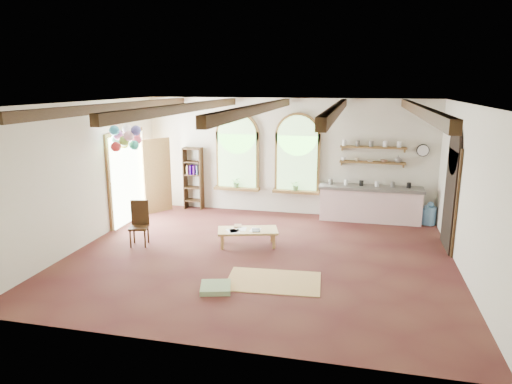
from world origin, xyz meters
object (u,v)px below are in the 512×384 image
(kitchen_counter, at_px, (370,203))
(coffee_table, at_px, (248,231))
(balloon_cluster, at_px, (126,138))
(side_chair, at_px, (139,233))

(kitchen_counter, bearing_deg, coffee_table, -136.08)
(kitchen_counter, bearing_deg, balloon_cluster, -157.06)
(kitchen_counter, height_order, coffee_table, kitchen_counter)
(coffee_table, bearing_deg, kitchen_counter, 43.92)
(coffee_table, distance_m, side_chair, 2.46)
(kitchen_counter, bearing_deg, side_chair, -148.77)
(kitchen_counter, xyz_separation_m, side_chair, (-5.11, -3.10, -0.18))
(kitchen_counter, distance_m, balloon_cluster, 6.44)
(kitchen_counter, distance_m, side_chair, 5.97)
(coffee_table, height_order, balloon_cluster, balloon_cluster)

